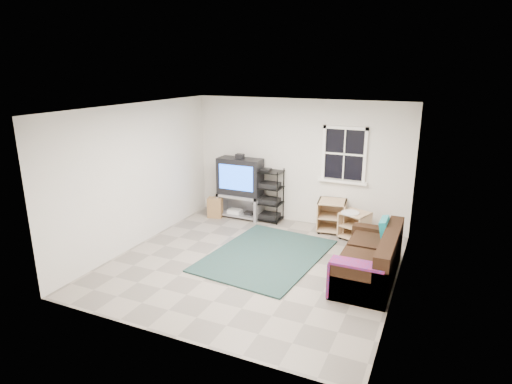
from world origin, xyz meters
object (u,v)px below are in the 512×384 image
at_px(tv_unit, 240,183).
at_px(side_table_left, 332,214).
at_px(sofa, 371,261).
at_px(side_table_right, 355,223).
at_px(av_rack, 269,198).

distance_m(tv_unit, side_table_left, 2.10).
distance_m(tv_unit, sofa, 3.62).
bearing_deg(side_table_left, side_table_right, -23.72).
distance_m(av_rack, side_table_right, 1.93).
height_order(tv_unit, av_rack, tv_unit).
relative_size(av_rack, side_table_right, 1.87).
xyz_separation_m(side_table_left, side_table_right, (0.52, -0.23, -0.03)).
distance_m(side_table_right, sofa, 1.65).
bearing_deg(sofa, side_table_right, 109.88).
relative_size(side_table_right, sofa, 0.33).
relative_size(side_table_left, side_table_right, 1.05).
distance_m(av_rack, sofa, 3.06).
xyz_separation_m(tv_unit, sofa, (3.13, -1.76, -0.48)).
bearing_deg(side_table_left, sofa, -58.78).
relative_size(side_table_left, sofa, 0.34).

